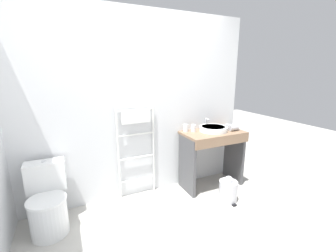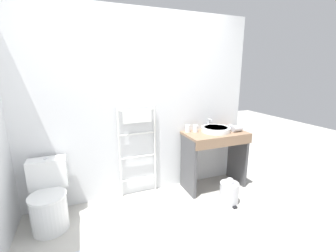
{
  "view_description": "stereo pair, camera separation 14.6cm",
  "coord_description": "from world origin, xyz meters",
  "px_view_note": "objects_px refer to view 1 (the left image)",
  "views": [
    {
      "loc": [
        -0.85,
        -1.46,
        1.65
      ],
      "look_at": [
        0.24,
        0.86,
        1.02
      ],
      "focal_mm": 24.0,
      "sensor_mm": 36.0,
      "label": 1
    },
    {
      "loc": [
        -0.72,
        -1.52,
        1.65
      ],
      "look_at": [
        0.24,
        0.86,
        1.02
      ],
      "focal_mm": 24.0,
      "sensor_mm": 36.0,
      "label": 2
    }
  ],
  "objects_px": {
    "cup_near_edge": "(193,128)",
    "toilet": "(48,204)",
    "cup_near_wall": "(186,128)",
    "hair_dryer": "(233,127)",
    "towel_radiator": "(136,133)",
    "sink_basin": "(213,129)",
    "trash_bin": "(228,190)"
  },
  "relations": [
    {
      "from": "cup_near_edge",
      "to": "toilet",
      "type": "bearing_deg",
      "value": -174.46
    },
    {
      "from": "cup_near_wall",
      "to": "cup_near_edge",
      "type": "height_order",
      "value": "cup_near_wall"
    },
    {
      "from": "hair_dryer",
      "to": "towel_radiator",
      "type": "bearing_deg",
      "value": 169.08
    },
    {
      "from": "sink_basin",
      "to": "hair_dryer",
      "type": "relative_size",
      "value": 2.18
    },
    {
      "from": "toilet",
      "to": "cup_near_edge",
      "type": "bearing_deg",
      "value": 5.54
    },
    {
      "from": "towel_radiator",
      "to": "trash_bin",
      "type": "bearing_deg",
      "value": -32.48
    },
    {
      "from": "cup_near_wall",
      "to": "cup_near_edge",
      "type": "xyz_separation_m",
      "value": [
        0.1,
        -0.05,
        -0.0
      ]
    },
    {
      "from": "cup_near_edge",
      "to": "hair_dryer",
      "type": "bearing_deg",
      "value": -17.81
    },
    {
      "from": "sink_basin",
      "to": "cup_near_edge",
      "type": "xyz_separation_m",
      "value": [
        -0.27,
        0.09,
        0.01
      ]
    },
    {
      "from": "towel_radiator",
      "to": "sink_basin",
      "type": "height_order",
      "value": "towel_radiator"
    },
    {
      "from": "toilet",
      "to": "cup_near_wall",
      "type": "height_order",
      "value": "cup_near_wall"
    },
    {
      "from": "cup_near_edge",
      "to": "trash_bin",
      "type": "distance_m",
      "value": 0.93
    },
    {
      "from": "hair_dryer",
      "to": "cup_near_edge",
      "type": "bearing_deg",
      "value": 162.19
    },
    {
      "from": "towel_radiator",
      "to": "trash_bin",
      "type": "xyz_separation_m",
      "value": [
        1.01,
        -0.64,
        -0.72
      ]
    },
    {
      "from": "sink_basin",
      "to": "cup_near_edge",
      "type": "height_order",
      "value": "cup_near_edge"
    },
    {
      "from": "towel_radiator",
      "to": "trash_bin",
      "type": "distance_m",
      "value": 1.39
    },
    {
      "from": "cup_near_edge",
      "to": "sink_basin",
      "type": "bearing_deg",
      "value": -18.66
    },
    {
      "from": "cup_near_wall",
      "to": "hair_dryer",
      "type": "relative_size",
      "value": 0.57
    },
    {
      "from": "toilet",
      "to": "cup_near_edge",
      "type": "height_order",
      "value": "cup_near_edge"
    },
    {
      "from": "toilet",
      "to": "trash_bin",
      "type": "relative_size",
      "value": 2.06
    },
    {
      "from": "towel_radiator",
      "to": "sink_basin",
      "type": "relative_size",
      "value": 3.06
    },
    {
      "from": "cup_near_edge",
      "to": "trash_bin",
      "type": "height_order",
      "value": "cup_near_edge"
    },
    {
      "from": "towel_radiator",
      "to": "hair_dryer",
      "type": "bearing_deg",
      "value": -10.92
    },
    {
      "from": "cup_near_wall",
      "to": "cup_near_edge",
      "type": "distance_m",
      "value": 0.11
    },
    {
      "from": "towel_radiator",
      "to": "trash_bin",
      "type": "height_order",
      "value": "towel_radiator"
    },
    {
      "from": "hair_dryer",
      "to": "trash_bin",
      "type": "distance_m",
      "value": 0.88
    },
    {
      "from": "trash_bin",
      "to": "hair_dryer",
      "type": "bearing_deg",
      "value": 47.02
    },
    {
      "from": "toilet",
      "to": "hair_dryer",
      "type": "distance_m",
      "value": 2.48
    },
    {
      "from": "towel_radiator",
      "to": "trash_bin",
      "type": "relative_size",
      "value": 3.49
    },
    {
      "from": "toilet",
      "to": "cup_near_wall",
      "type": "distance_m",
      "value": 1.87
    },
    {
      "from": "cup_near_wall",
      "to": "cup_near_edge",
      "type": "relative_size",
      "value": 1.05
    },
    {
      "from": "cup_near_edge",
      "to": "hair_dryer",
      "type": "relative_size",
      "value": 0.54
    }
  ]
}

